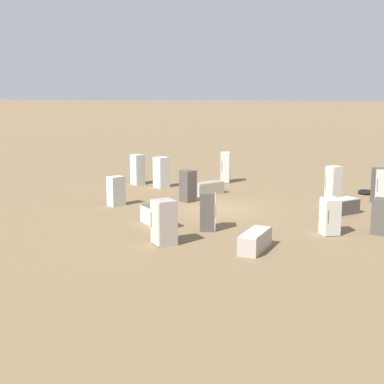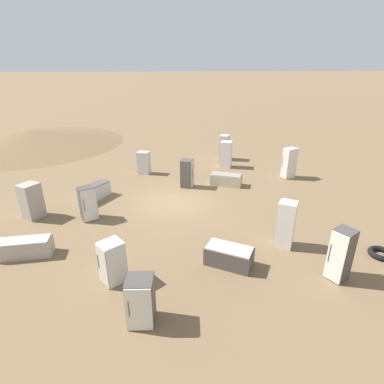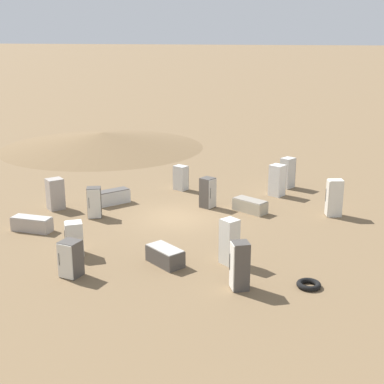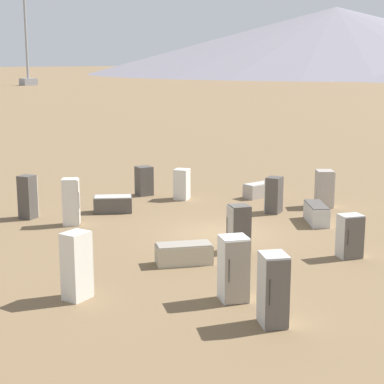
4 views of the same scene
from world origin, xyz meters
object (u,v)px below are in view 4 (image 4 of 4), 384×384
discarded_fridge_14 (234,269)px  discarded_fridge_9 (273,290)px  discarded_fridge_5 (71,202)px  discarded_fridge_6 (113,204)px  discarded_fridge_8 (274,195)px  discarded_fridge_11 (28,197)px  discarded_fridge_2 (325,189)px  discarded_fridge_12 (239,228)px  power_pylon_0 (27,49)px  discarded_fridge_1 (262,190)px  discarded_fridge_7 (316,213)px  discarded_fridge_0 (77,266)px  discarded_fridge_10 (184,254)px  discarded_fridge_4 (182,184)px  discarded_fridge_3 (350,236)px  discarded_fridge_13 (144,181)px

discarded_fridge_14 → discarded_fridge_9: bearing=103.5°
discarded_fridge_5 → discarded_fridge_9: size_ratio=1.02×
discarded_fridge_5 → discarded_fridge_6: 2.63m
discarded_fridge_8 → discarded_fridge_11: (-5.75, -8.59, 0.12)m
discarded_fridge_2 → discarded_fridge_6: (-5.08, -7.88, -0.47)m
discarded_fridge_12 → power_pylon_0: bearing=0.6°
discarded_fridge_1 → discarded_fridge_7: bearing=-20.6°
discarded_fridge_0 → power_pylon_0: bearing=137.6°
discarded_fridge_9 → discarded_fridge_10: size_ratio=0.94×
discarded_fridge_2 → discarded_fridge_10: bearing=-37.3°
discarded_fridge_4 → discarded_fridge_11: discarded_fridge_11 is taller
discarded_fridge_11 → discarded_fridge_3: bearing=-0.2°
discarded_fridge_10 → discarded_fridge_5: bearing=-149.7°
discarded_fridge_9 → discarded_fridge_11: size_ratio=1.01×
discarded_fridge_1 → discarded_fridge_9: (10.88, -10.60, 0.57)m
discarded_fridge_0 → discarded_fridge_10: bearing=79.8°
discarded_fridge_6 → discarded_fridge_13: bearing=157.7°
discarded_fridge_13 → discarded_fridge_14: size_ratio=0.78×
power_pylon_0 → discarded_fridge_12: 148.01m
discarded_fridge_2 → discarded_fridge_11: discarded_fridge_11 is taller
discarded_fridge_5 → discarded_fridge_13: bearing=152.3°
discarded_fridge_3 → discarded_fridge_11: bearing=-40.8°
discarded_fridge_7 → discarded_fridge_10: bearing=43.3°
discarded_fridge_9 → power_pylon_0: bearing=-84.0°
discarded_fridge_2 → discarded_fridge_4: size_ratio=1.15×
discarded_fridge_13 → discarded_fridge_11: bearing=-164.0°
discarded_fridge_6 → discarded_fridge_7: bearing=72.6°
discarded_fridge_3 → discarded_fridge_13: 12.52m
discarded_fridge_2 → discarded_fridge_11: (-6.39, -11.17, 0.08)m
discarded_fridge_0 → discarded_fridge_2: 14.43m
discarded_fridge_7 → discarded_fridge_6: bearing=-14.0°
discarded_fridge_2 → discarded_fridge_5: size_ratio=0.88×
discarded_fridge_7 → discarded_fridge_10: size_ratio=0.98×
discarded_fridge_0 → discarded_fridge_12: discarded_fridge_0 is taller
discarded_fridge_7 → discarded_fridge_8: (-2.30, -0.08, 0.39)m
discarded_fridge_3 → discarded_fridge_6: 10.79m
discarded_fridge_11 → power_pylon_0: bearing=127.9°
discarded_fridge_8 → discarded_fridge_2: bearing=-37.2°
discarded_fridge_6 → discarded_fridge_8: bearing=84.0°
power_pylon_0 → discarded_fridge_2: power_pylon_0 is taller
discarded_fridge_4 → discarded_fridge_14: bearing=-64.8°
power_pylon_0 → discarded_fridge_2: size_ratio=17.46×
discarded_fridge_4 → discarded_fridge_9: 14.80m
discarded_fridge_1 → discarded_fridge_14: discarded_fridge_14 is taller
discarded_fridge_6 → discarded_fridge_11: (-1.31, -3.30, 0.55)m
discarded_fridge_1 → discarded_fridge_11: discarded_fridge_11 is taller
discarded_fridge_1 → discarded_fridge_12: size_ratio=1.18×
discarded_fridge_8 → discarded_fridge_13: (-6.49, -2.23, -0.07)m
discarded_fridge_2 → discarded_fridge_3: (5.37, -5.23, -0.10)m
discarded_fridge_1 → discarded_fridge_4: (-1.99, -3.31, 0.38)m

